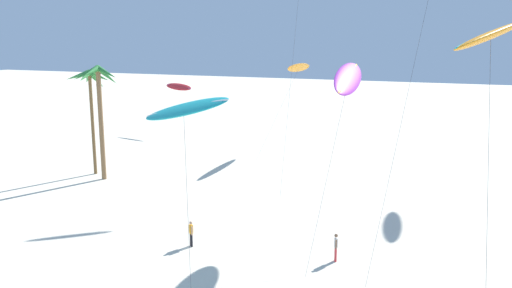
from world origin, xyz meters
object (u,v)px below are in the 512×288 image
palm_tree_0 (99,91)px  flying_kite_8 (348,78)px  flying_kite_0 (179,87)px  flying_kite_7 (491,35)px  flying_kite_6 (184,109)px  flying_kite_4 (299,68)px  palm_tree_1 (90,88)px  person_mid_field (336,246)px  person_near_right (191,233)px

palm_tree_0 → flying_kite_8: size_ratio=0.87×
palm_tree_0 → flying_kite_0: size_ratio=1.42×
palm_tree_0 → flying_kite_8: bearing=-11.2°
flying_kite_0 → flying_kite_7: flying_kite_7 is taller
flying_kite_6 → flying_kite_4: bearing=98.1°
palm_tree_1 → person_mid_field: palm_tree_1 is taller
flying_kite_8 → person_near_right: size_ratio=7.27×
flying_kite_6 → flying_kite_8: size_ratio=0.90×
person_near_right → person_mid_field: person_mid_field is taller
palm_tree_1 → flying_kite_8: (25.27, -5.92, 2.07)m
flying_kite_6 → flying_kite_7: size_ratio=0.77×
flying_kite_0 → flying_kite_4: (18.67, -6.02, 3.31)m
flying_kite_0 → flying_kite_7: 52.08m
palm_tree_0 → flying_kite_4: size_ratio=1.00×
flying_kite_0 → flying_kite_8: bearing=-44.8°
palm_tree_0 → person_near_right: 20.07m
flying_kite_0 → flying_kite_4: flying_kite_4 is taller
flying_kite_6 → person_mid_field: 12.73m
person_mid_field → palm_tree_0: bearing=157.3°
palm_tree_0 → flying_kite_7: 33.93m
flying_kite_7 → flying_kite_8: (-7.99, 7.49, -2.72)m
palm_tree_1 → flying_kite_6: 27.44m
flying_kite_0 → palm_tree_1: bearing=-81.1°
flying_kite_6 → person_near_right: (-3.12, 6.12, -8.73)m
person_near_right → palm_tree_0: bearing=143.5°
palm_tree_0 → flying_kite_8: flying_kite_8 is taller
palm_tree_0 → flying_kite_7: bearing=-21.1°
flying_kite_8 → flying_kite_4: bearing=114.2°
flying_kite_6 → person_near_right: size_ratio=6.51×
flying_kite_0 → flying_kite_8: flying_kite_8 is taller
flying_kite_6 → flying_kite_8: flying_kite_8 is taller
flying_kite_0 → flying_kite_4: size_ratio=0.70×
flying_kite_4 → flying_kite_7: bearing=-58.9°
palm_tree_0 → flying_kite_0: bearing=102.9°
palm_tree_1 → flying_kite_4: 22.56m
flying_kite_0 → flying_kite_4: bearing=-17.9°
flying_kite_6 → person_near_right: 11.11m
palm_tree_0 → flying_kite_8: 23.87m
flying_kite_0 → flying_kite_7: size_ratio=0.52×
flying_kite_6 → flying_kite_7: (13.12, 5.17, 3.41)m
flying_kite_6 → person_near_right: flying_kite_6 is taller
flying_kite_4 → person_mid_field: size_ratio=6.17×
flying_kite_6 → flying_kite_0: bearing=119.9°
flying_kite_8 → person_near_right: 14.12m
flying_kite_4 → person_mid_field: 31.31m
flying_kite_4 → flying_kite_8: size_ratio=0.87×
flying_kite_4 → flying_kite_6: (5.05, -35.31, 0.17)m
flying_kite_4 → flying_kite_0: bearing=162.1°
palm_tree_1 → flying_kite_8: 26.04m
palm_tree_0 → person_near_right: palm_tree_0 is taller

